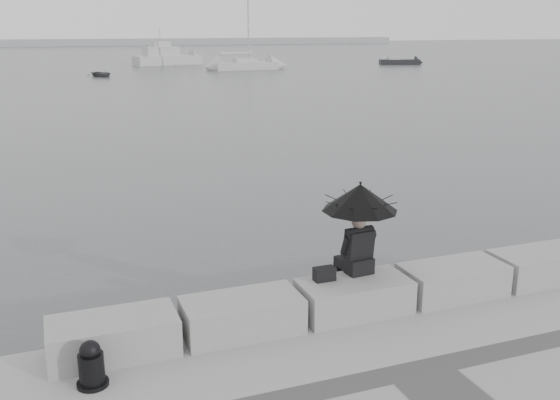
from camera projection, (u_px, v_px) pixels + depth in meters
name	position (u px, v px, depth m)	size (l,w,h in m)	color
ground	(339.00, 330.00, 9.62)	(360.00, 360.00, 0.00)	#444749
stone_block_far_left	(113.00, 337.00, 7.85)	(1.60, 0.80, 0.50)	gray
stone_block_left	(242.00, 315.00, 8.44)	(1.60, 0.80, 0.50)	gray
stone_block_centre	(354.00, 297.00, 9.02)	(1.60, 0.80, 0.50)	gray
stone_block_right	(453.00, 280.00, 9.60)	(1.60, 0.80, 0.50)	gray
stone_block_far_right	(540.00, 266.00, 10.18)	(1.60, 0.80, 0.50)	gray
seated_person	(360.00, 208.00, 8.99)	(1.11, 1.11, 1.39)	black
bag	(324.00, 274.00, 8.94)	(0.30, 0.17, 0.20)	black
mooring_bollard	(91.00, 367.00, 7.17)	(0.37, 0.37, 0.58)	black
distant_landmass	(17.00, 43.00, 145.72)	(180.00, 8.00, 2.80)	#979A9C
sailboat_right	(245.00, 65.00, 67.64)	(6.86, 2.53, 12.90)	#BDBDBF
motor_cruiser	(167.00, 57.00, 75.99)	(8.46, 4.38, 4.50)	#BDBDBF
small_motorboat	(399.00, 62.00, 76.98)	(5.11, 3.18, 1.10)	black
dinghy	(102.00, 74.00, 58.28)	(3.04, 1.29, 0.51)	slate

